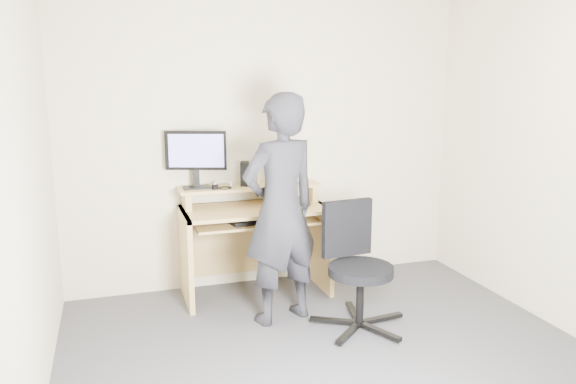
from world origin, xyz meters
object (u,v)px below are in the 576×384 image
monitor (196,154)px  person (281,210)px  office_chair (356,261)px  desk (253,229)px

monitor → person: size_ratio=0.28×
monitor → person: (0.50, -0.72, -0.34)m
office_chair → person: 0.67m
desk → monitor: 0.79m
office_chair → desk: bearing=115.0°
desk → office_chair: bearing=-58.5°
office_chair → person: bearing=146.4°
monitor → person: 0.94m
desk → monitor: (-0.45, 0.08, 0.65)m
office_chair → person: size_ratio=0.52×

